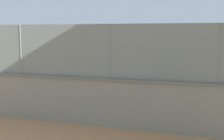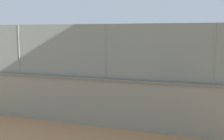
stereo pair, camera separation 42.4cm
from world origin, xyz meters
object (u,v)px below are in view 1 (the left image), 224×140
player_crossing_court (170,68)px  sports_ball (171,69)px  courtside_bench (52,96)px  player_near_wall_returning (137,81)px

player_crossing_court → sports_ball: size_ratio=9.02×
sports_ball → courtside_bench: sports_ball is taller
player_crossing_court → courtside_bench: player_crossing_court is taller
player_near_wall_returning → sports_ball: player_near_wall_returning is taller
player_near_wall_returning → courtside_bench: 3.65m
player_crossing_court → courtside_bench: (4.01, 5.98, -0.56)m
courtside_bench → sports_ball: bearing=-134.3°
player_crossing_court → courtside_bench: 7.22m
player_crossing_court → player_near_wall_returning: size_ratio=1.15×
player_crossing_court → sports_ball: bearing=96.3°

